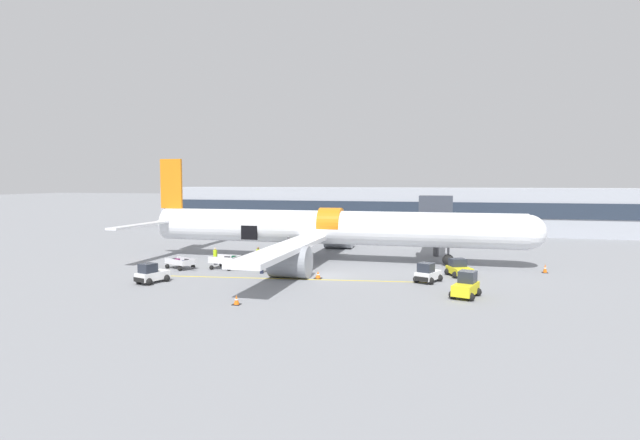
% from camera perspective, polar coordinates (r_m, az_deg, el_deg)
% --- Properties ---
extents(ground_plane, '(500.00, 500.00, 0.00)m').
position_cam_1_polar(ground_plane, '(41.80, 0.54, -6.37)').
color(ground_plane, gray).
extents(apron_marking_line, '(23.51, 3.22, 0.01)m').
position_cam_1_polar(apron_marking_line, '(40.59, -4.45, -6.70)').
color(apron_marking_line, yellow).
rests_on(apron_marking_line, ground_plane).
extents(terminal_strip, '(74.57, 11.25, 6.82)m').
position_cam_1_polar(terminal_strip, '(80.85, 7.50, 1.26)').
color(terminal_strip, '#9EA3AD').
rests_on(terminal_strip, ground_plane).
extents(jet_bridge_stub, '(3.18, 8.65, 6.46)m').
position_cam_1_polar(jet_bridge_stub, '(52.55, 13.17, 1.14)').
color(jet_bridge_stub, '#4C4C51').
rests_on(jet_bridge_stub, ground_plane).
extents(airplane, '(39.58, 37.09, 10.20)m').
position_cam_1_polar(airplane, '(49.07, 0.62, -1.05)').
color(airplane, white).
rests_on(airplane, ground_plane).
extents(baggage_tug_lead, '(2.25, 2.65, 1.56)m').
position_cam_1_polar(baggage_tug_lead, '(39.87, 12.19, -6.06)').
color(baggage_tug_lead, white).
rests_on(baggage_tug_lead, ground_plane).
extents(baggage_tug_mid, '(2.17, 2.80, 1.56)m').
position_cam_1_polar(baggage_tug_mid, '(40.87, -18.71, -5.93)').
color(baggage_tug_mid, white).
rests_on(baggage_tug_mid, ground_plane).
extents(baggage_tug_rear, '(2.21, 2.90, 1.74)m').
position_cam_1_polar(baggage_tug_rear, '(35.49, 16.34, -7.32)').
color(baggage_tug_rear, yellow).
rests_on(baggage_tug_rear, ground_plane).
extents(baggage_tug_spare, '(2.45, 2.68, 1.42)m').
position_cam_1_polar(baggage_tug_spare, '(43.05, 15.59, -5.40)').
color(baggage_tug_spare, yellow).
rests_on(baggage_tug_spare, ground_plane).
extents(baggage_cart_loading, '(3.39, 2.25, 1.20)m').
position_cam_1_polar(baggage_cart_loading, '(45.75, -10.66, -4.75)').
color(baggage_cart_loading, silver).
rests_on(baggage_cart_loading, ground_plane).
extents(baggage_cart_queued, '(3.67, 2.47, 0.94)m').
position_cam_1_polar(baggage_cart_queued, '(46.65, -15.64, -4.80)').
color(baggage_cart_queued, silver).
rests_on(baggage_cart_queued, ground_plane).
extents(ground_crew_loader_a, '(0.56, 0.54, 1.72)m').
position_cam_1_polar(ground_crew_loader_a, '(47.10, -7.08, -4.06)').
color(ground_crew_loader_a, '#1E2338').
rests_on(ground_crew_loader_a, ground_plane).
extents(ground_crew_loader_b, '(0.53, 0.47, 1.56)m').
position_cam_1_polar(ground_crew_loader_b, '(45.76, -6.36, -4.41)').
color(ground_crew_loader_b, '#2D2D33').
rests_on(ground_crew_loader_b, ground_plane).
extents(ground_crew_driver, '(0.56, 0.56, 1.75)m').
position_cam_1_polar(ground_crew_driver, '(42.84, -6.70, -4.88)').
color(ground_crew_driver, '#1E2338').
rests_on(ground_crew_driver, ground_plane).
extents(ground_crew_supervisor, '(0.58, 0.55, 1.76)m').
position_cam_1_polar(ground_crew_supervisor, '(47.22, -5.90, -4.00)').
color(ground_crew_supervisor, '#2D2D33').
rests_on(ground_crew_supervisor, ground_plane).
extents(ground_crew_helper, '(0.51, 0.52, 1.61)m').
position_cam_1_polar(ground_crew_helper, '(48.07, -11.89, -4.02)').
color(ground_crew_helper, '#2D2D33').
rests_on(ground_crew_helper, ground_plane).
extents(safety_cone_nose, '(0.49, 0.49, 0.76)m').
position_cam_1_polar(safety_cone_nose, '(47.14, 24.33, -5.09)').
color(safety_cone_nose, black).
rests_on(safety_cone_nose, ground_plane).
extents(safety_cone_engine_left, '(0.52, 0.52, 0.62)m').
position_cam_1_polar(safety_cone_engine_left, '(32.56, -9.53, -9.03)').
color(safety_cone_engine_left, black).
rests_on(safety_cone_engine_left, ground_plane).
extents(safety_cone_wingtip, '(0.61, 0.61, 0.60)m').
position_cam_1_polar(safety_cone_wingtip, '(40.54, -0.23, -6.31)').
color(safety_cone_wingtip, black).
rests_on(safety_cone_wingtip, ground_plane).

